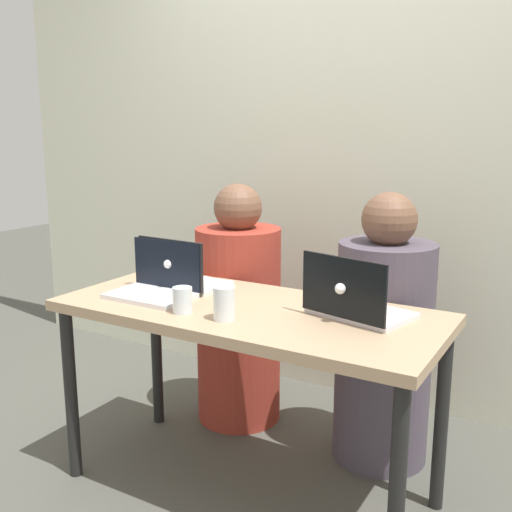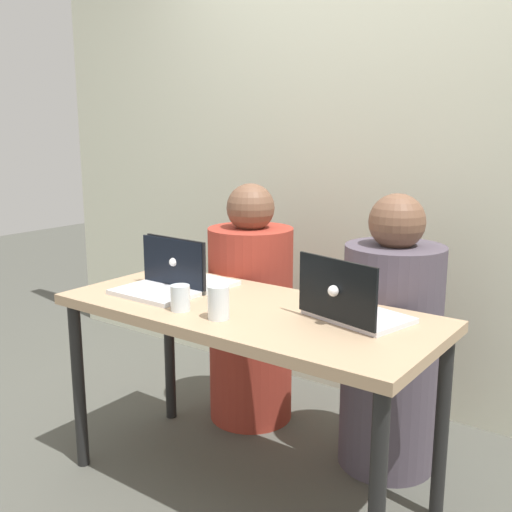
{
  "view_description": "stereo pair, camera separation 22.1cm",
  "coord_description": "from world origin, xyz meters",
  "px_view_note": "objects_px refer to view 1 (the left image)",
  "views": [
    {
      "loc": [
        1.09,
        -1.8,
        1.39
      ],
      "look_at": [
        0.0,
        0.06,
        0.93
      ],
      "focal_mm": 42.0,
      "sensor_mm": 36.0,
      "label": 1
    },
    {
      "loc": [
        1.28,
        -1.68,
        1.39
      ],
      "look_at": [
        0.0,
        0.06,
        0.93
      ],
      "focal_mm": 42.0,
      "sensor_mm": 36.0,
      "label": 2
    }
  ],
  "objects_px": {
    "person_on_left": "(239,317)",
    "water_glass_left": "(182,302)",
    "laptop_back_right": "(355,304)",
    "laptop_back_left": "(182,276)",
    "water_glass_center": "(224,306)",
    "laptop_front_left": "(156,284)",
    "person_on_right": "(383,344)"
  },
  "relations": [
    {
      "from": "person_on_left",
      "to": "laptop_back_right",
      "type": "bearing_deg",
      "value": 133.94
    },
    {
      "from": "person_on_right",
      "to": "laptop_back_right",
      "type": "height_order",
      "value": "person_on_right"
    },
    {
      "from": "water_glass_left",
      "to": "water_glass_center",
      "type": "xyz_separation_m",
      "value": [
        0.17,
        0.01,
        0.01
      ]
    },
    {
      "from": "person_on_left",
      "to": "water_glass_left",
      "type": "relative_size",
      "value": 12.3
    },
    {
      "from": "person_on_left",
      "to": "laptop_back_left",
      "type": "xyz_separation_m",
      "value": [
        -0.02,
        -0.41,
        0.29
      ]
    },
    {
      "from": "person_on_right",
      "to": "laptop_back_left",
      "type": "height_order",
      "value": "person_on_right"
    },
    {
      "from": "laptop_back_left",
      "to": "water_glass_left",
      "type": "xyz_separation_m",
      "value": [
        0.21,
        -0.27,
        -0.01
      ]
    },
    {
      "from": "laptop_front_left",
      "to": "person_on_left",
      "type": "bearing_deg",
      "value": 87.55
    },
    {
      "from": "person_on_left",
      "to": "water_glass_center",
      "type": "distance_m",
      "value": 0.82
    },
    {
      "from": "laptop_back_right",
      "to": "water_glass_center",
      "type": "xyz_separation_m",
      "value": [
        -0.38,
        -0.25,
        0.0
      ]
    },
    {
      "from": "person_on_right",
      "to": "laptop_back_left",
      "type": "xyz_separation_m",
      "value": [
        -0.73,
        -0.41,
        0.29
      ]
    },
    {
      "from": "water_glass_left",
      "to": "person_on_left",
      "type": "bearing_deg",
      "value": 105.83
    },
    {
      "from": "laptop_front_left",
      "to": "water_glass_left",
      "type": "bearing_deg",
      "value": -28.42
    },
    {
      "from": "laptop_back_left",
      "to": "water_glass_left",
      "type": "relative_size",
      "value": 3.59
    },
    {
      "from": "laptop_back_right",
      "to": "water_glass_center",
      "type": "distance_m",
      "value": 0.45
    },
    {
      "from": "person_on_left",
      "to": "person_on_right",
      "type": "xyz_separation_m",
      "value": [
        0.71,
        0.0,
        0.0
      ]
    },
    {
      "from": "person_on_left",
      "to": "laptop_back_right",
      "type": "xyz_separation_m",
      "value": [
        0.74,
        -0.43,
        0.29
      ]
    },
    {
      "from": "water_glass_left",
      "to": "water_glass_center",
      "type": "distance_m",
      "value": 0.17
    },
    {
      "from": "person_on_left",
      "to": "water_glass_left",
      "type": "distance_m",
      "value": 0.76
    },
    {
      "from": "laptop_back_left",
      "to": "laptop_back_right",
      "type": "bearing_deg",
      "value": -178.9
    },
    {
      "from": "laptop_front_left",
      "to": "water_glass_left",
      "type": "xyz_separation_m",
      "value": [
        0.22,
        -0.12,
        -0.01
      ]
    },
    {
      "from": "laptop_back_left",
      "to": "water_glass_left",
      "type": "height_order",
      "value": "laptop_back_left"
    },
    {
      "from": "person_on_left",
      "to": "person_on_right",
      "type": "distance_m",
      "value": 0.71
    },
    {
      "from": "person_on_left",
      "to": "person_on_right",
      "type": "height_order",
      "value": "same"
    },
    {
      "from": "person_on_right",
      "to": "laptop_back_right",
      "type": "bearing_deg",
      "value": 78.32
    },
    {
      "from": "person_on_left",
      "to": "water_glass_center",
      "type": "height_order",
      "value": "person_on_left"
    },
    {
      "from": "laptop_back_left",
      "to": "laptop_back_right",
      "type": "relative_size",
      "value": 0.88
    },
    {
      "from": "laptop_back_left",
      "to": "water_glass_center",
      "type": "bearing_deg",
      "value": 147.62
    },
    {
      "from": "water_glass_left",
      "to": "laptop_front_left",
      "type": "bearing_deg",
      "value": 151.14
    },
    {
      "from": "laptop_front_left",
      "to": "laptop_back_right",
      "type": "xyz_separation_m",
      "value": [
        0.77,
        0.13,
        0.0
      ]
    },
    {
      "from": "person_on_left",
      "to": "water_glass_left",
      "type": "height_order",
      "value": "person_on_left"
    },
    {
      "from": "water_glass_center",
      "to": "person_on_right",
      "type": "bearing_deg",
      "value": 62.78
    }
  ]
}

